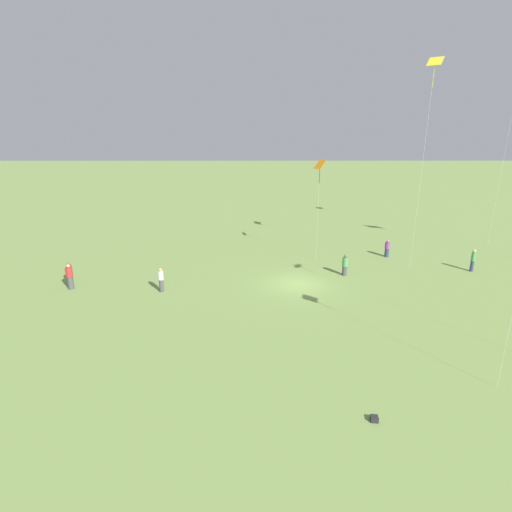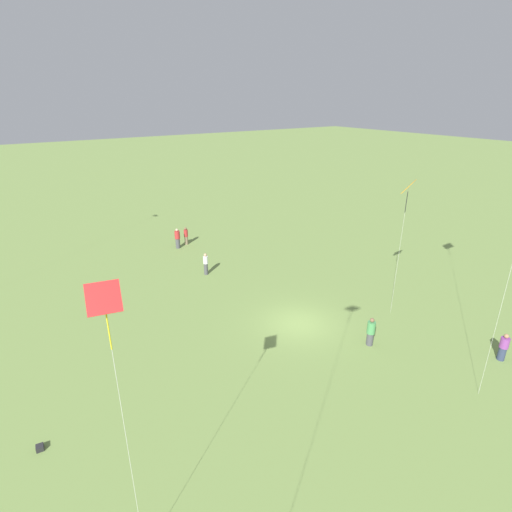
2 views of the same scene
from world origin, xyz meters
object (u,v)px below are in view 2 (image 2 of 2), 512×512
at_px(person_5, 186,236).
at_px(picnic_bag_0, 40,448).
at_px(person_0, 371,332).
at_px(person_1, 178,239).
at_px(person_3, 503,347).
at_px(person_4, 206,264).
at_px(kite_2, 408,191).
at_px(kite_6, 106,314).

distance_m(person_5, picnic_bag_0, 23.54).
xyz_separation_m(person_0, person_5, (20.70, 1.68, 0.00)).
relative_size(person_1, person_5, 1.11).
xyz_separation_m(person_3, person_5, (25.50, 6.41, 0.07)).
relative_size(person_0, person_4, 0.97).
distance_m(person_0, picnic_bag_0, 16.59).
distance_m(person_1, kite_2, 20.91).
bearing_deg(person_1, picnic_bag_0, -36.13).
relative_size(person_4, kite_6, 0.19).
relative_size(person_0, person_3, 1.08).
relative_size(person_3, picnic_bag_0, 4.91).
bearing_deg(person_3, person_4, -100.50).
bearing_deg(person_1, person_3, 17.89).
height_order(person_1, picnic_bag_0, person_1).
bearing_deg(person_1, kite_6, -24.47).
height_order(person_3, person_5, person_5).
height_order(person_1, person_4, person_1).
relative_size(person_0, kite_2, 0.20).
distance_m(person_3, kite_2, 9.71).
bearing_deg(person_5, person_3, 103.12).
height_order(kite_2, kite_6, kite_6).
distance_m(person_0, person_1, 20.41).
relative_size(person_3, kite_6, 0.17).
bearing_deg(kite_6, picnic_bag_0, 166.27).
bearing_deg(person_5, person_4, 76.46).
xyz_separation_m(person_5, kite_6, (-24.42, 12.60, 7.61)).
xyz_separation_m(person_1, kite_2, (-18.54, -6.66, 7.02)).
height_order(person_3, kite_2, kite_2).
height_order(person_0, person_5, person_0).
xyz_separation_m(person_3, kite_6, (1.09, 19.02, 7.68)).
height_order(person_1, person_5, person_1).
xyz_separation_m(person_0, kite_2, (1.69, -3.93, 7.11)).
height_order(person_0, person_4, person_4).
xyz_separation_m(person_1, picnic_bag_0, (-17.88, 13.67, -0.80)).
distance_m(person_3, person_5, 26.30).
bearing_deg(person_0, person_5, -69.90).
bearing_deg(person_4, person_5, 42.40).
xyz_separation_m(person_1, person_3, (-25.04, -7.47, -0.15)).
distance_m(person_1, person_4, 6.63).
relative_size(person_0, person_1, 0.92).
xyz_separation_m(person_0, person_3, (-4.81, -4.74, -0.07)).
xyz_separation_m(person_1, person_4, (-6.61, 0.53, -0.04)).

